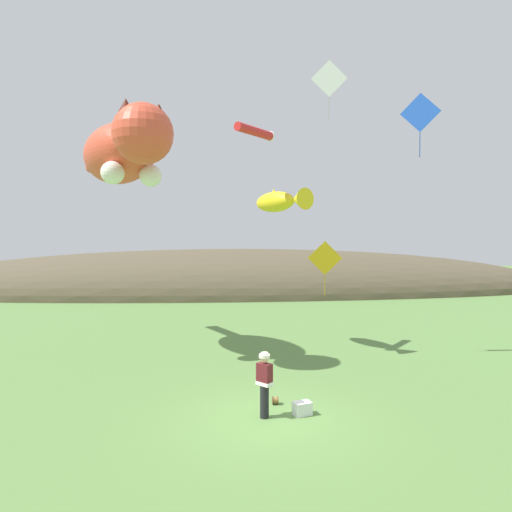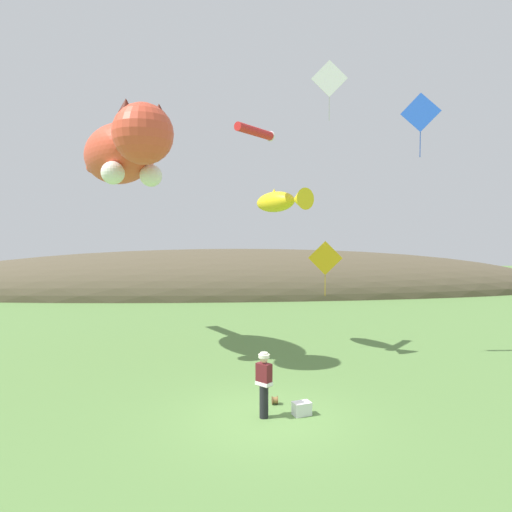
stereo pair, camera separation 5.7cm
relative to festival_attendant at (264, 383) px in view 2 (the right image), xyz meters
name	(u,v)px [view 2 (the right image)]	position (x,y,z in m)	size (l,w,h in m)	color
ground_plane	(267,419)	(0.09, -0.07, -0.95)	(120.00, 120.00, 0.00)	#5B8442
distant_hill_ridge	(235,291)	(0.09, 28.27, -0.95)	(59.77, 13.67, 7.57)	brown
festival_attendant	(264,383)	(0.00, 0.00, 0.00)	(0.48, 0.48, 1.77)	black
kite_spool	(275,400)	(0.41, 0.95, -0.83)	(0.17, 0.24, 0.24)	olive
picnic_cooler	(302,409)	(1.05, 0.10, -0.77)	(0.56, 0.46, 0.36)	white
kite_giant_cat	(124,152)	(-4.99, 6.63, 7.29)	(5.13, 8.56, 2.84)	#E04C33
kite_fish_windsock	(280,201)	(1.37, 7.24, 5.42)	(2.38, 3.32, 1.01)	yellow
kite_tube_streamer	(255,132)	(0.28, 6.83, 8.23)	(1.80, 1.97, 0.44)	red
kite_diamond_white	(329,79)	(3.01, 5.39, 9.95)	(1.38, 0.22, 2.30)	white
kite_diamond_blue	(421,113)	(6.03, 4.05, 8.37)	(1.27, 0.62, 2.30)	blue
kite_diamond_gold	(325,258)	(3.32, 7.22, 2.99)	(1.42, 0.42, 2.37)	yellow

